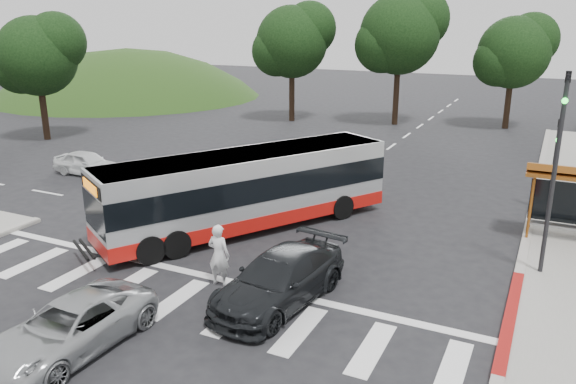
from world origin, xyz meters
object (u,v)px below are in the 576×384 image
Objects in this scene: transit_bus at (248,191)px; silver_suv_south at (71,326)px; dark_sedan at (279,279)px; pedestrian at (219,255)px.

silver_suv_south is (0.27, -9.37, -0.88)m from transit_bus.
dark_sedan is at bearing 53.61° from silver_suv_south.
transit_bus is 2.57× the size of silver_suv_south.
dark_sedan is at bearing 173.18° from pedestrian.
transit_bus is at bearing 94.00° from silver_suv_south.
pedestrian is (1.66, -4.71, -0.52)m from transit_bus.
transit_bus is 5.91× the size of pedestrian.
dark_sedan reaches higher than silver_suv_south.
dark_sedan is (2.19, -0.20, -0.26)m from pedestrian.
transit_bus is 5.02m from pedestrian.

